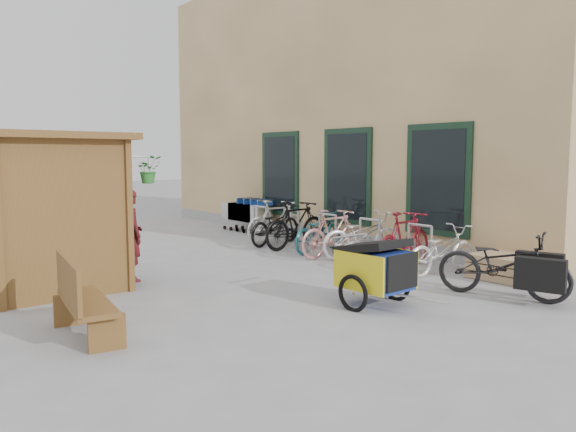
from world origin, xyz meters
TOP-DOWN VIEW (x-y plane):
  - ground at (0.00, 0.00)m, footprint 80.00×80.00m
  - building at (6.49, 4.50)m, footprint 6.07×13.00m
  - kiosk at (-3.28, 2.47)m, footprint 2.49×1.65m
  - bike_rack at (2.30, 2.40)m, footprint 0.05×5.35m
  - pallet_stack at (3.00, -1.40)m, footprint 1.00×1.20m
  - bench at (-3.68, 0.06)m, footprint 0.67×1.51m
  - shopping_carts at (3.00, 6.39)m, footprint 0.52×1.77m
  - child_trailer at (-0.02, -1.05)m, footprint 0.98×1.64m
  - cargo_bike at (1.75, -1.97)m, footprint 1.17×1.99m
  - person_kiosk at (-1.98, 2.54)m, footprint 0.41×0.58m
  - bike_0 at (2.48, -0.35)m, footprint 1.67×0.70m
  - bike_1 at (2.35, 0.38)m, footprint 1.82×0.76m
  - bike_2 at (2.50, 1.58)m, footprint 1.90×1.07m
  - bike_3 at (2.10, 2.02)m, footprint 1.67×0.51m
  - bike_4 at (2.35, 2.72)m, footprint 1.77×0.95m
  - bike_5 at (2.22, 3.34)m, footprint 1.82×0.62m
  - bike_6 at (2.22, 4.10)m, footprint 1.84×1.03m
  - bike_7 at (2.42, 4.31)m, footprint 1.72×0.49m

SIDE VIEW (x-z plane):
  - ground at x=0.00m, z-range 0.00..0.00m
  - pallet_stack at x=3.00m, z-range 0.01..0.41m
  - bike_0 at x=2.48m, z-range 0.00..0.85m
  - bike_4 at x=2.35m, z-range 0.00..0.88m
  - bike_6 at x=2.22m, z-range 0.00..0.92m
  - bench at x=-3.68m, z-range 0.01..0.93m
  - bike_2 at x=2.50m, z-range 0.00..0.95m
  - cargo_bike at x=1.75m, z-range 0.00..0.98m
  - bike_3 at x=2.10m, z-range 0.00..1.00m
  - bike_7 at x=2.42m, z-range 0.00..1.03m
  - bike_rack at x=2.30m, z-range 0.08..0.95m
  - bike_1 at x=2.35m, z-range 0.00..1.06m
  - child_trailer at x=-0.02m, z-range 0.05..1.02m
  - bike_5 at x=2.22m, z-range 0.00..1.08m
  - shopping_carts at x=3.00m, z-range 0.08..1.02m
  - person_kiosk at x=-1.98m, z-range 0.00..1.52m
  - kiosk at x=-3.28m, z-range 0.35..2.75m
  - building at x=6.49m, z-range -0.01..6.99m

